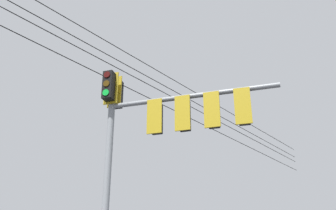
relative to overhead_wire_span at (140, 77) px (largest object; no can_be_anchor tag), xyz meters
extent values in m
cylinder|color=gray|center=(-0.37, 1.15, -4.27)|extent=(0.20, 0.20, 6.52)
cylinder|color=gray|center=(-2.27, -0.41, -1.52)|extent=(3.88, 3.24, 0.14)
cube|color=black|center=(-0.18, 0.92, -0.97)|extent=(0.42, 0.42, 0.90)
cube|color=#B29319|center=(-0.29, 1.05, -0.97)|extent=(0.36, 0.31, 1.04)
cylinder|color=#360503|center=(-0.08, 0.79, -0.67)|extent=(0.17, 0.15, 0.20)
cylinder|color=#3C2703|center=(-0.08, 0.79, -0.97)|extent=(0.17, 0.15, 0.20)
cylinder|color=green|center=(-0.08, 0.79, -1.27)|extent=(0.17, 0.15, 0.20)
cube|color=black|center=(-0.56, 1.38, -0.97)|extent=(0.42, 0.42, 0.90)
cube|color=#B29319|center=(-0.46, 1.25, -0.97)|extent=(0.36, 0.31, 1.04)
cylinder|color=#360503|center=(-0.67, 1.51, -0.67)|extent=(0.17, 0.15, 0.20)
cylinder|color=#3C2703|center=(-0.67, 1.51, -0.97)|extent=(0.17, 0.15, 0.20)
cylinder|color=green|center=(-0.67, 1.51, -1.27)|extent=(0.17, 0.15, 0.20)
cube|color=black|center=(-1.47, 0.25, -2.07)|extent=(0.42, 0.42, 0.90)
cube|color=#B29319|center=(-1.58, 0.38, -2.07)|extent=(0.37, 0.31, 1.04)
cylinder|color=#360503|center=(-1.36, 0.12, -1.77)|extent=(0.17, 0.15, 0.20)
cylinder|color=#3C2703|center=(-1.36, 0.12, -2.07)|extent=(0.17, 0.15, 0.20)
cylinder|color=green|center=(-1.36, 0.12, -2.37)|extent=(0.17, 0.15, 0.20)
cube|color=black|center=(-2.10, -0.28, -2.07)|extent=(0.42, 0.42, 0.90)
cube|color=#B29319|center=(-2.21, -0.14, -2.07)|extent=(0.37, 0.30, 1.04)
cylinder|color=#360503|center=(-2.00, -0.41, -1.77)|extent=(0.18, 0.15, 0.20)
cylinder|color=#3C2703|center=(-2.00, -0.41, -2.07)|extent=(0.18, 0.15, 0.20)
cylinder|color=green|center=(-2.00, -0.41, -2.37)|extent=(0.18, 0.15, 0.20)
cube|color=black|center=(-2.74, -0.80, -2.07)|extent=(0.42, 0.42, 0.90)
cube|color=#B29319|center=(-2.84, -0.67, -2.07)|extent=(0.37, 0.30, 1.04)
cylinder|color=#360503|center=(-2.64, -0.93, -1.77)|extent=(0.18, 0.15, 0.20)
cylinder|color=#3C2703|center=(-2.64, -0.93, -2.07)|extent=(0.18, 0.15, 0.20)
cylinder|color=green|center=(-2.64, -0.93, -2.37)|extent=(0.18, 0.15, 0.20)
cube|color=black|center=(-3.37, -1.33, -2.07)|extent=(0.42, 0.42, 0.90)
cube|color=#B29319|center=(-3.49, -1.20, -2.07)|extent=(0.36, 0.32, 1.04)
cylinder|color=#360503|center=(-3.26, -1.45, -1.77)|extent=(0.17, 0.15, 0.20)
cylinder|color=#3C2703|center=(-3.26, -1.45, -2.07)|extent=(0.17, 0.15, 0.20)
cylinder|color=green|center=(-3.26, -1.45, -2.37)|extent=(0.17, 0.15, 0.20)
cylinder|color=black|center=(0.00, 0.00, -0.63)|extent=(8.21, 25.36, 0.20)
cylinder|color=black|center=(0.00, 0.00, -0.13)|extent=(8.21, 25.36, 0.20)
cylinder|color=black|center=(0.00, 0.00, 0.15)|extent=(8.21, 25.36, 0.20)
cylinder|color=black|center=(0.00, 0.00, 0.61)|extent=(8.21, 25.36, 0.20)
camera|label=1|loc=(-10.32, 5.67, -6.26)|focal=41.91mm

